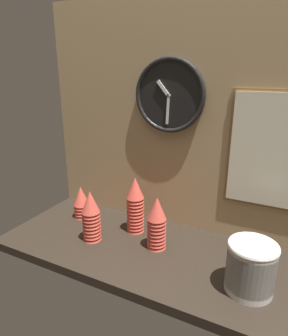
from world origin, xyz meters
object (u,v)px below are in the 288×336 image
cup_stack_center (157,223)px  bowl_stack_right (251,267)px  menu_board (281,153)px  cup_stack_far_left (81,202)px  cup_stack_center_left (135,205)px  wall_clock (169,96)px  cup_stack_left (91,216)px

cup_stack_center → bowl_stack_right: bearing=-13.3°
menu_board → cup_stack_center: bearing=-151.8°
cup_stack_far_left → cup_stack_center_left: cup_stack_center_left is taller
cup_stack_center_left → bowl_stack_right: cup_stack_center_left is taller
cup_stack_center → cup_stack_center_left: 17.00cm
cup_stack_center → cup_stack_center_left: bearing=151.0°
cup_stack_far_left → bowl_stack_right: size_ratio=0.91×
wall_clock → cup_stack_center_left: bearing=-125.6°
bowl_stack_right → cup_stack_far_left: bearing=168.7°
bowl_stack_right → cup_stack_center: bearing=166.7°
cup_stack_far_left → menu_board: 96.88cm
cup_stack_center → cup_stack_center_left: size_ratio=0.87×
cup_stack_far_left → wall_clock: wall_clock is taller
menu_board → wall_clock: bearing=-178.9°
wall_clock → menu_board: bearing=1.1°
cup_stack_center → wall_clock: wall_clock is taller
cup_stack_center → bowl_stack_right: size_ratio=1.28×
cup_stack_left → wall_clock: size_ratio=0.72×
cup_stack_center → cup_stack_left: 29.65cm
cup_stack_left → menu_board: menu_board is taller
cup_stack_left → cup_stack_far_left: bearing=139.1°
cup_stack_left → menu_board: 83.64cm
cup_stack_far_left → menu_board: bearing=9.6°
cup_stack_center → cup_stack_far_left: (-46.53, 7.94, -3.41)cm
cup_stack_far_left → wall_clock: bearing=18.8°
cup_stack_center → menu_board: (42.91, 23.03, 30.62)cm
wall_clock → bowl_stack_right: bearing=-35.2°
cup_stack_far_left → bowl_stack_right: bowl_stack_right is taller
cup_stack_far_left → cup_stack_left: size_ratio=0.71×
cup_stack_far_left → menu_board: (89.44, 15.09, 34.03)cm
bowl_stack_right → wall_clock: bearing=144.8°
bowl_stack_right → menu_board: size_ratio=0.38×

